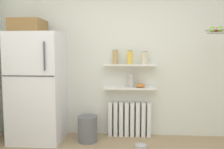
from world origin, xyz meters
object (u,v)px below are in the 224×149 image
storage_jar_0 (115,57)px  vase (131,80)px  storage_jar_1 (130,57)px  refrigerator (37,84)px  hanging_fruit_basket (217,30)px  shelf_bowl (141,85)px  trash_bin (88,129)px  radiator (129,119)px  pet_food_bowl (141,147)px  storage_jar_2 (145,58)px

storage_jar_0 → vase: (0.26, 0.00, -0.38)m
vase → storage_jar_1: bearing=180.0°
refrigerator → hanging_fruit_basket: size_ratio=5.67×
shelf_bowl → trash_bin: 1.08m
refrigerator → radiator: 1.58m
refrigerator → pet_food_bowl: 1.84m
storage_jar_0 → trash_bin: bearing=-149.1°
storage_jar_1 → vase: size_ratio=1.01×
radiator → storage_jar_2: 1.04m
refrigerator → radiator: size_ratio=2.69×
trash_bin → pet_food_bowl: (0.81, -0.22, -0.17)m
refrigerator → shelf_bowl: 1.63m
storage_jar_1 → storage_jar_2: bearing=0.0°
storage_jar_0 → storage_jar_1: (0.23, 0.00, -0.00)m
storage_jar_1 → storage_jar_2: size_ratio=1.08×
vase → storage_jar_2: bearing=0.0°
pet_food_bowl → storage_jar_0: bearing=130.5°
storage_jar_0 → storage_jar_2: bearing=0.0°
shelf_bowl → pet_food_bowl: 0.95m
shelf_bowl → trash_bin: bearing=-163.2°
storage_jar_1 → pet_food_bowl: 1.37m
storage_jar_1 → pet_food_bowl: storage_jar_1 is taller
refrigerator → storage_jar_1: 1.52m
storage_jar_0 → storage_jar_1: storage_jar_0 is taller
storage_jar_0 → shelf_bowl: bearing=0.0°
radiator → vase: bearing=-53.4°
radiator → trash_bin: bearing=-156.7°
shelf_bowl → radiator: bearing=170.4°
refrigerator → shelf_bowl: bearing=7.8°
vase → radiator: bearing=126.6°
radiator → storage_jar_0: storage_jar_0 is taller
hanging_fruit_basket → pet_food_bowl: bearing=-175.1°
trash_bin → pet_food_bowl: trash_bin is taller
refrigerator → storage_jar_2: 1.74m
storage_jar_0 → shelf_bowl: 0.61m
radiator → hanging_fruit_basket: (1.20, -0.41, 1.40)m
storage_jar_0 → storage_jar_1: bearing=0.0°
refrigerator → hanging_fruit_basket: refrigerator is taller
shelf_bowl → trash_bin: shelf_bowl is taller
storage_jar_0 → radiator: bearing=7.3°
storage_jar_0 → storage_jar_1: 0.23m
radiator → shelf_bowl: bearing=-9.6°
radiator → storage_jar_0: bearing=-172.7°
vase → shelf_bowl: vase is taller
storage_jar_2 → refrigerator: bearing=-172.5°
shelf_bowl → storage_jar_1: bearing=180.0°
storage_jar_1 → vase: storage_jar_1 is taller
storage_jar_0 → pet_food_bowl: size_ratio=1.43×
shelf_bowl → vase: bearing=180.0°
trash_bin → hanging_fruit_basket: bearing=-3.9°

